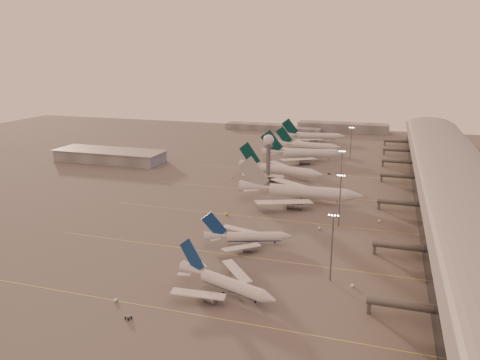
% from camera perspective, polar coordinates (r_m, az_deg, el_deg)
% --- Properties ---
extents(ground, '(700.00, 700.00, 0.00)m').
position_cam_1_polar(ground, '(184.78, -7.48, -9.52)').
color(ground, '#575454').
rests_on(ground, ground).
extents(taxiway_markings, '(180.00, 185.25, 0.02)m').
position_cam_1_polar(taxiway_markings, '(225.31, 5.57, -4.84)').
color(taxiway_markings, '#E9E252').
rests_on(taxiway_markings, ground).
extents(terminal, '(57.00, 362.00, 23.04)m').
position_cam_1_polar(terminal, '(272.05, 24.41, -0.32)').
color(terminal, black).
rests_on(terminal, ground).
extents(hangar, '(82.00, 27.00, 8.50)m').
position_cam_1_polar(hangar, '(356.97, -15.58, 2.88)').
color(hangar, slate).
rests_on(hangar, ground).
extents(radar_tower, '(6.40, 6.40, 31.10)m').
position_cam_1_polar(radar_tower, '(285.34, 3.49, 3.84)').
color(radar_tower, slate).
rests_on(radar_tower, ground).
extents(mast_a, '(3.60, 0.56, 25.00)m').
position_cam_1_polar(mast_a, '(164.70, 11.15, -7.63)').
color(mast_a, slate).
rests_on(mast_a, ground).
extents(mast_b, '(3.60, 0.56, 25.00)m').
position_cam_1_polar(mast_b, '(216.60, 12.09, -2.11)').
color(mast_b, slate).
rests_on(mast_b, ground).
extents(mast_c, '(3.60, 0.56, 25.00)m').
position_cam_1_polar(mast_c, '(269.92, 12.24, 1.30)').
color(mast_c, slate).
rests_on(mast_c, ground).
extents(mast_d, '(3.60, 0.56, 25.00)m').
position_cam_1_polar(mast_d, '(357.93, 13.37, 4.59)').
color(mast_d, slate).
rests_on(mast_d, ground).
extents(distant_horizon, '(165.00, 37.50, 9.00)m').
position_cam_1_polar(distant_horizon, '(487.24, 9.16, 6.35)').
color(distant_horizon, slate).
rests_on(distant_horizon, ground).
extents(narrowbody_near, '(38.36, 30.08, 15.59)m').
position_cam_1_polar(narrowbody_near, '(157.75, -1.74, -12.65)').
color(narrowbody_near, silver).
rests_on(narrowbody_near, ground).
extents(narrowbody_mid, '(36.08, 28.29, 14.66)m').
position_cam_1_polar(narrowbody_mid, '(194.86, 0.99, -7.10)').
color(narrowbody_mid, silver).
rests_on(narrowbody_mid, ground).
extents(widebody_white, '(66.84, 53.47, 23.50)m').
position_cam_1_polar(widebody_white, '(251.74, 7.29, -1.76)').
color(widebody_white, silver).
rests_on(widebody_white, ground).
extents(greentail_a, '(57.59, 46.08, 21.12)m').
position_cam_1_polar(greentail_a, '(299.82, 4.91, 0.99)').
color(greentail_a, silver).
rests_on(greentail_a, ground).
extents(greentail_b, '(61.78, 49.22, 22.99)m').
position_cam_1_polar(greentail_b, '(349.95, 7.79, 3.01)').
color(greentail_b, silver).
rests_on(greentail_b, ground).
extents(greentail_c, '(53.25, 42.98, 19.33)m').
position_cam_1_polar(greentail_c, '(385.02, 8.28, 4.00)').
color(greentail_c, silver).
rests_on(greentail_c, ground).
extents(greentail_d, '(56.30, 44.99, 20.72)m').
position_cam_1_polar(greentail_d, '(429.40, 8.98, 5.15)').
color(greentail_d, silver).
rests_on(greentail_d, ground).
extents(gsv_truck_a, '(4.75, 1.98, 1.88)m').
position_cam_1_polar(gsv_truck_a, '(158.83, -14.82, -13.89)').
color(gsv_truck_a, white).
rests_on(gsv_truck_a, ground).
extents(gsv_tug_near, '(3.39, 4.28, 1.07)m').
position_cam_1_polar(gsv_tug_near, '(149.23, -13.44, -16.00)').
color(gsv_tug_near, '#575A5C').
rests_on(gsv_tug_near, ground).
extents(gsv_catering_a, '(4.79, 3.29, 3.60)m').
position_cam_1_polar(gsv_catering_a, '(166.66, 13.61, -12.02)').
color(gsv_catering_a, white).
rests_on(gsv_catering_a, ground).
extents(gsv_tug_mid, '(4.23, 4.37, 1.09)m').
position_cam_1_polar(gsv_tug_mid, '(187.01, -5.63, -8.96)').
color(gsv_tug_mid, yellow).
rests_on(gsv_tug_mid, ground).
extents(gsv_truck_b, '(5.90, 3.00, 2.27)m').
position_cam_1_polar(gsv_truck_b, '(214.69, 9.75, -5.69)').
color(gsv_truck_b, white).
rests_on(gsv_truck_b, ground).
extents(gsv_truck_c, '(6.38, 5.46, 2.52)m').
position_cam_1_polar(gsv_truck_c, '(230.03, -1.59, -4.00)').
color(gsv_truck_c, yellow).
rests_on(gsv_truck_c, ground).
extents(gsv_catering_b, '(5.49, 2.67, 4.49)m').
position_cam_1_polar(gsv_catering_b, '(229.66, 16.69, -4.44)').
color(gsv_catering_b, white).
rests_on(gsv_catering_b, ground).
extents(gsv_truck_d, '(2.66, 5.20, 2.00)m').
position_cam_1_polar(gsv_truck_d, '(299.22, -1.02, 0.48)').
color(gsv_truck_d, white).
rests_on(gsv_truck_d, ground).
extents(gsv_tug_hangar, '(4.26, 3.11, 1.10)m').
position_cam_1_polar(gsv_tug_hangar, '(312.83, 10.81, 0.78)').
color(gsv_tug_hangar, '#575A5C').
rests_on(gsv_tug_hangar, ground).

